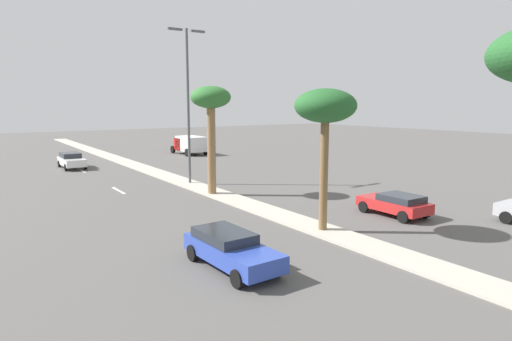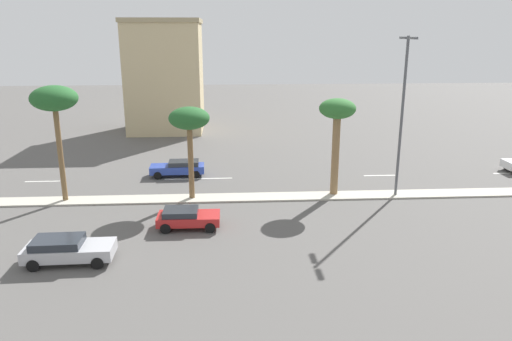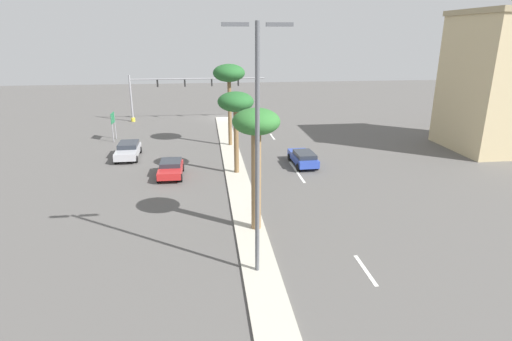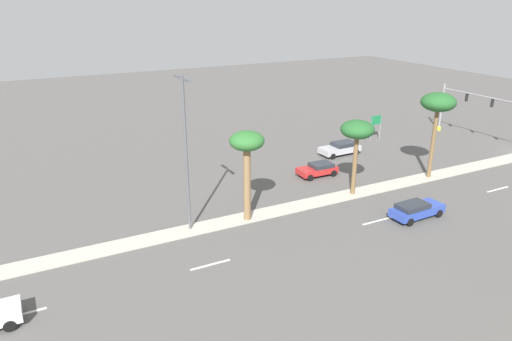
{
  "view_description": "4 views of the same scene",
  "coord_description": "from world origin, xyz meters",
  "views": [
    {
      "loc": [
        -13.99,
        9.41,
        6.03
      ],
      "look_at": [
        0.5,
        30.89,
        2.1
      ],
      "focal_mm": 30.59,
      "sensor_mm": 36.0,
      "label": 1
    },
    {
      "loc": [
        33.51,
        26.99,
        11.75
      ],
      "look_at": [
        -0.72,
        29.08,
        1.9
      ],
      "focal_mm": 33.89,
      "sensor_mm": 36.0,
      "label": 2
    },
    {
      "loc": [
        2.4,
        56.69,
        10.95
      ],
      "look_at": [
        -0.96,
        30.09,
        2.1
      ],
      "focal_mm": 28.78,
      "sensor_mm": 36.0,
      "label": 3
    },
    {
      "loc": [
        -30.52,
        49.66,
        16.58
      ],
      "look_at": [
        1.06,
        33.39,
        3.45
      ],
      "focal_mm": 33.36,
      "sensor_mm": 36.0,
      "label": 4
    }
  ],
  "objects": [
    {
      "name": "traffic_signal_gantry",
      "position": [
        6.7,
        0.93,
        4.05
      ],
      "size": [
        17.96,
        0.53,
        6.08
      ],
      "color": "gray",
      "rests_on": "ground"
    },
    {
      "name": "palm_tree_right",
      "position": [
        -0.36,
        34.88,
        5.97
      ],
      "size": [
        2.63,
        2.63,
        7.11
      ],
      "color": "olive",
      "rests_on": "median_curb"
    },
    {
      "name": "sedan_blue_right",
      "position": [
        -6.06,
        22.85,
        0.72
      ],
      "size": [
        1.98,
        4.57,
        1.32
      ],
      "color": "#2D47AD",
      "rests_on": "ground"
    },
    {
      "name": "sedan_red_inboard",
      "position": [
        5.31,
        24.41,
        0.68
      ],
      "size": [
        2.0,
        3.86,
        1.22
      ],
      "color": "red",
      "rests_on": "ground"
    },
    {
      "name": "lane_stripe_outboard",
      "position": [
        -5.13,
        39.94,
        0.01
      ],
      "size": [
        0.2,
        2.8,
        0.01
      ],
      "primitive_type": "cube",
      "color": "silver",
      "rests_on": "ground"
    },
    {
      "name": "lane_stripe_left",
      "position": [
        -5.13,
        4.0,
        0.01
      ],
      "size": [
        0.2,
        2.8,
        0.01
      ],
      "primitive_type": "cube",
      "color": "silver",
      "rests_on": "ground"
    },
    {
      "name": "ground_plane",
      "position": [
        0.0,
        35.46,
        0.0
      ],
      "size": [
        160.0,
        160.0,
        0.0
      ],
      "primitive_type": "plane",
      "color": "#565451"
    },
    {
      "name": "palm_tree_near",
      "position": [
        -0.06,
        24.36,
        5.79
      ],
      "size": [
        2.87,
        2.87,
        6.64
      ],
      "color": "brown",
      "rests_on": "median_curb"
    },
    {
      "name": "commercial_building",
      "position": [
        -26.33,
        19.64,
        6.65
      ],
      "size": [
        8.91,
        8.98,
        13.27
      ],
      "color": "#C6B284",
      "rests_on": "ground"
    },
    {
      "name": "directional_road_sign",
      "position": [
        12.27,
        11.36,
        2.2
      ],
      "size": [
        0.1,
        1.61,
        3.04
      ],
      "color": "gray",
      "rests_on": "ground"
    },
    {
      "name": "lane_stripe_leading",
      "position": [
        -5.13,
        11.83,
        0.01
      ],
      "size": [
        0.2,
        2.8,
        0.01
      ],
      "primitive_type": "cube",
      "color": "silver",
      "rests_on": "ground"
    },
    {
      "name": "lane_stripe_inboard",
      "position": [
        -5.13,
        25.95,
        0.01
      ],
      "size": [
        0.2,
        2.8,
        0.01
      ],
      "primitive_type": "cube",
      "color": "silver",
      "rests_on": "ground"
    },
    {
      "name": "street_lamp_center",
      "position": [
        0.16,
        39.42,
        6.69
      ],
      "size": [
        2.9,
        0.24,
        11.4
      ],
      "color": "#515459",
      "rests_on": "median_curb"
    },
    {
      "name": "lane_stripe_rear",
      "position": [
        -5.13,
        23.14,
        0.01
      ],
      "size": [
        0.2,
        2.8,
        0.01
      ],
      "primitive_type": "cube",
      "color": "silver",
      "rests_on": "ground"
    },
    {
      "name": "palm_tree_far",
      "position": [
        -0.13,
        15.27,
        7.22
      ],
      "size": [
        3.17,
        3.17,
        8.18
      ],
      "color": "brown",
      "rests_on": "median_curb"
    },
    {
      "name": "sedan_silver_leading",
      "position": [
        9.65,
        18.46,
        0.74
      ],
      "size": [
        2.14,
        4.63,
        1.37
      ],
      "color": "#B2B2B7",
      "rests_on": "ground"
    }
  ]
}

